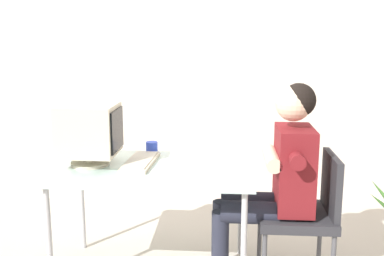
{
  "coord_description": "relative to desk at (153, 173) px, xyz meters",
  "views": [
    {
      "loc": [
        0.47,
        -2.88,
        1.57
      ],
      "look_at": [
        0.26,
        0.0,
        0.99
      ],
      "focal_mm": 43.84,
      "sensor_mm": 36.0,
      "label": 1
    }
  ],
  "objects": [
    {
      "name": "office_chair",
      "position": [
        0.98,
        -0.04,
        -0.2
      ],
      "size": [
        0.47,
        0.47,
        0.84
      ],
      "color": "#4C4C51",
      "rests_on": "ground_plane"
    },
    {
      "name": "person_seated",
      "position": [
        0.78,
        -0.04,
        0.02
      ],
      "size": [
        0.75,
        0.58,
        1.29
      ],
      "color": "maroon",
      "rests_on": "ground_plane"
    },
    {
      "name": "keyboard",
      "position": [
        -0.08,
        0.03,
        0.07
      ],
      "size": [
        0.19,
        0.48,
        0.03
      ],
      "color": "beige",
      "rests_on": "desk"
    },
    {
      "name": "crt_monitor",
      "position": [
        -0.4,
        -0.01,
        0.28
      ],
      "size": [
        0.37,
        0.35,
        0.39
      ],
      "color": "beige",
      "rests_on": "desk"
    },
    {
      "name": "desk",
      "position": [
        0.0,
        0.0,
        0.0
      ],
      "size": [
        1.28,
        0.77,
        0.74
      ],
      "color": "#B7B7BC",
      "rests_on": "ground_plane"
    },
    {
      "name": "desk_mug",
      "position": [
        -0.05,
        0.29,
        0.09
      ],
      "size": [
        0.08,
        0.09,
        0.09
      ],
      "color": "blue",
      "rests_on": "desk"
    },
    {
      "name": "wall_back",
      "position": [
        0.3,
        1.4,
        0.81
      ],
      "size": [
        8.0,
        0.1,
        3.0
      ],
      "primitive_type": "cube",
      "color": "beige",
      "rests_on": "ground_plane"
    }
  ]
}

